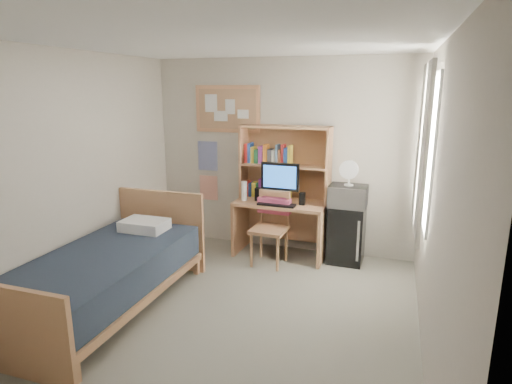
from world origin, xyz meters
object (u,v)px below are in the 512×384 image
(desk_fan, at_px, (349,174))
(bed, at_px, (106,281))
(speaker_left, at_px, (258,194))
(mini_fridge, at_px, (346,234))
(monitor, at_px, (280,183))
(bulletin_board, at_px, (228,109))
(desk, at_px, (281,229))
(microwave, at_px, (348,196))
(speaker_right, at_px, (302,199))
(desk_chair, at_px, (269,229))

(desk_fan, bearing_deg, bed, -135.68)
(bed, bearing_deg, speaker_left, 62.22)
(mini_fridge, distance_m, bed, 2.96)
(mini_fridge, bearing_deg, monitor, -170.35)
(mini_fridge, relative_size, desk_fan, 2.59)
(bulletin_board, distance_m, speaker_left, 1.27)
(mini_fridge, distance_m, speaker_left, 1.25)
(desk, height_order, desk_fan, desk_fan)
(monitor, height_order, microwave, monitor)
(mini_fridge, relative_size, speaker_left, 4.31)
(bed, distance_m, monitor, 2.41)
(desk, relative_size, mini_fridge, 1.59)
(speaker_left, bearing_deg, mini_fridge, 7.29)
(bulletin_board, relative_size, monitor, 1.77)
(microwave, bearing_deg, bed, -135.68)
(speaker_left, distance_m, microwave, 1.17)
(speaker_left, bearing_deg, bed, -116.00)
(bulletin_board, height_order, speaker_right, bulletin_board)
(mini_fridge, xyz_separation_m, desk_fan, (-0.00, -0.02, 0.79))
(desk, height_order, bed, desk)
(desk, distance_m, mini_fridge, 0.86)
(mini_fridge, xyz_separation_m, monitor, (-0.86, -0.12, 0.64))
(speaker_right, bearing_deg, bed, -128.59)
(mini_fridge, distance_m, monitor, 1.08)
(desk_chair, bearing_deg, bed, -124.59)
(desk, bearing_deg, speaker_right, -11.31)
(speaker_right, xyz_separation_m, microwave, (0.56, 0.11, 0.06))
(bulletin_board, height_order, monitor, bulletin_board)
(desk, height_order, monitor, monitor)
(microwave, relative_size, desk_fan, 1.60)
(speaker_right, xyz_separation_m, desk_fan, (0.56, 0.11, 0.33))
(bulletin_board, distance_m, mini_fridge, 2.32)
(desk, distance_m, speaker_right, 0.55)
(bulletin_board, bearing_deg, desk_fan, -8.73)
(desk, height_order, desk_chair, desk_chair)
(desk_chair, height_order, bed, desk_chair)
(bulletin_board, bearing_deg, monitor, -22.93)
(mini_fridge, xyz_separation_m, speaker_left, (-1.16, -0.11, 0.46))
(monitor, xyz_separation_m, microwave, (0.86, 0.10, -0.13))
(microwave, bearing_deg, speaker_right, -167.22)
(desk_chair, bearing_deg, mini_fridge, 26.61)
(bulletin_board, distance_m, microwave, 2.02)
(microwave, xyz_separation_m, desk_fan, (0.00, 0.00, 0.28))
(bed, relative_size, desk_fan, 7.57)
(bulletin_board, bearing_deg, bed, -101.37)
(desk, distance_m, monitor, 0.64)
(desk, bearing_deg, microwave, 4.53)
(mini_fridge, distance_m, desk_fan, 0.79)
(mini_fridge, xyz_separation_m, speaker_right, (-0.56, -0.13, 0.45))
(speaker_left, relative_size, desk_fan, 0.60)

